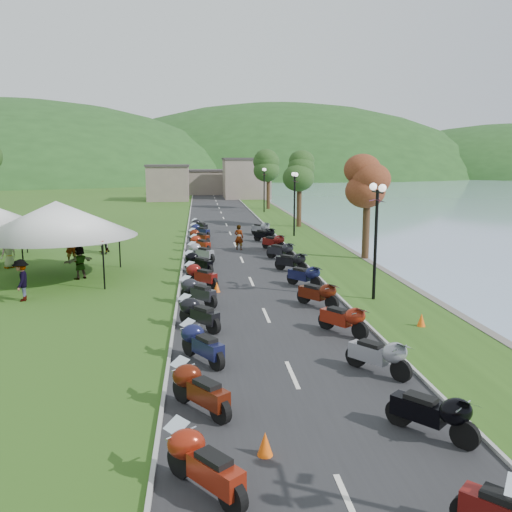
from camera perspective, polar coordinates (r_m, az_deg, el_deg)
name	(u,v)px	position (r m, az deg, el deg)	size (l,w,h in m)	color
road	(230,234)	(44.88, -2.73, 2.38)	(7.00, 120.00, 0.02)	#272729
hills_backdrop	(205,176)	(204.50, -5.39, 8.41)	(360.00, 120.00, 76.00)	#285621
far_building	(202,181)	(89.46, -5.74, 7.81)	(18.00, 16.00, 5.00)	gray
moto_row_left	(201,293)	(22.87, -5.82, -3.87)	(2.60, 48.36, 1.10)	#331411
moto_row_right	(303,276)	(26.10, 4.94, -2.09)	(2.60, 38.36, 1.10)	#331411
vendor_tent_main	(58,240)	(29.43, -20.08, 1.58)	(5.32, 5.32, 4.00)	silver
tree_lakeside	(367,200)	(33.70, 11.61, 5.84)	(2.63, 2.63, 7.31)	#2B501D
pedestrian_a	(72,262)	(34.15, -18.76, -0.63)	(0.72, 0.53, 1.98)	slate
pedestrian_b	(103,252)	(37.32, -15.80, 0.41)	(0.89, 0.49, 1.84)	slate
pedestrian_c	(23,301)	(25.73, -23.33, -4.34)	(1.18, 0.49, 1.83)	slate
traffic_cone_near	(265,444)	(11.84, 0.96, -19.19)	(0.34, 0.34, 0.53)	#F2590C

